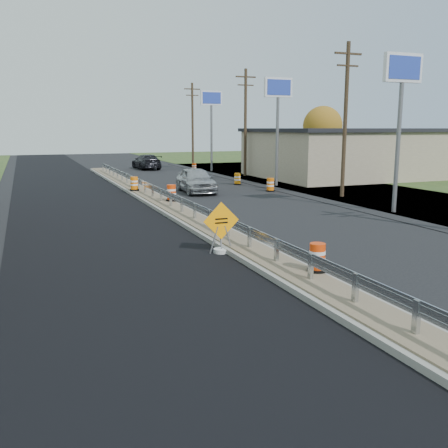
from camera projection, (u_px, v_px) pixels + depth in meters
name	position (u px, v px, depth m)	size (l,w,h in m)	color
ground	(228.00, 241.00, 19.22)	(140.00, 140.00, 0.00)	black
milled_overlay	(81.00, 209.00, 26.73)	(7.20, 120.00, 0.01)	black
median	(171.00, 208.00, 26.49)	(1.60, 55.00, 0.23)	gray
guardrail	(166.00, 194.00, 27.28)	(0.10, 46.15, 0.72)	silver
retail_building_near	(360.00, 152.00, 44.70)	(18.50, 12.50, 4.27)	tan
pylon_sign_south	(402.00, 83.00, 24.56)	(2.20, 0.30, 7.90)	slate
pylon_sign_mid	(278.00, 98.00, 36.41)	(2.20, 0.30, 7.90)	slate
pylon_sign_north	(211.00, 106.00, 49.17)	(2.20, 0.30, 7.90)	slate
utility_pole_smid	(345.00, 117.00, 30.68)	(1.90, 0.26, 9.40)	#473523
utility_pole_nmid	(245.00, 121.00, 44.36)	(1.90, 0.26, 9.40)	#473523
utility_pole_north	(193.00, 122.00, 58.03)	(1.90, 0.26, 9.40)	#473523
tree_far_yellow	(323.00, 126.00, 58.84)	(4.62, 4.62, 6.86)	#473523
caution_sign	(221.00, 240.00, 17.34)	(1.31, 0.55, 1.81)	white
barrel_median_near	(317.00, 258.00, 14.33)	(0.56, 0.56, 0.83)	black
barrel_median_mid	(171.00, 193.00, 28.21)	(0.63, 0.63, 0.92)	black
barrel_median_far	(134.00, 184.00, 32.93)	(0.61, 0.61, 0.90)	black
barrel_shoulder_near	(270.00, 185.00, 34.33)	(0.62, 0.62, 0.92)	black
barrel_shoulder_mid	(237.00, 179.00, 38.44)	(0.60, 0.60, 0.88)	black
barrel_shoulder_far	(194.00, 167.00, 50.59)	(0.54, 0.54, 0.79)	black
car_silver	(196.00, 180.00, 33.69)	(1.99, 4.95, 1.69)	#B1B1B6
car_dark_far	(146.00, 162.00, 52.85)	(2.17, 5.34, 1.55)	black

